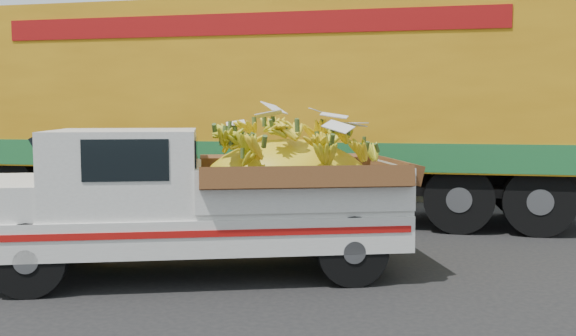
# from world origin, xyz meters

# --- Properties ---
(ground) EXTENTS (100.00, 100.00, 0.00)m
(ground) POSITION_xyz_m (0.00, 0.00, 0.00)
(ground) COLOR black
(ground) RESTS_ON ground
(curb) EXTENTS (60.00, 0.25, 0.15)m
(curb) POSITION_xyz_m (0.00, 6.72, 0.07)
(curb) COLOR gray
(curb) RESTS_ON ground
(sidewalk) EXTENTS (60.00, 4.00, 0.14)m
(sidewalk) POSITION_xyz_m (0.00, 8.82, 0.07)
(sidewalk) COLOR gray
(sidewalk) RESTS_ON ground
(building_left) EXTENTS (18.00, 6.00, 5.00)m
(building_left) POSITION_xyz_m (-8.00, 14.72, 2.50)
(building_left) COLOR gray
(building_left) RESTS_ON ground
(pickup_truck) EXTENTS (5.20, 3.13, 1.72)m
(pickup_truck) POSITION_xyz_m (0.60, 0.04, 0.92)
(pickup_truck) COLOR black
(pickup_truck) RESTS_ON ground
(semi_trailer) EXTENTS (12.03, 3.04, 3.80)m
(semi_trailer) POSITION_xyz_m (0.18, 4.27, 2.12)
(semi_trailer) COLOR black
(semi_trailer) RESTS_ON ground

